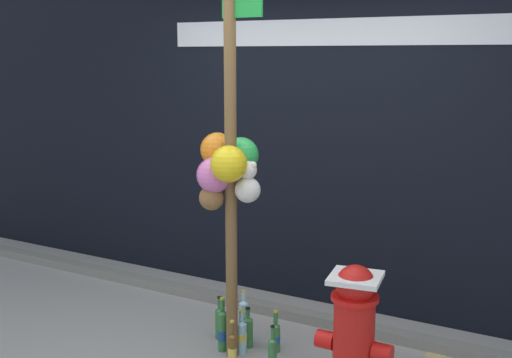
% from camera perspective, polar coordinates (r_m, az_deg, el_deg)
% --- Properties ---
extents(building_wall, '(10.00, 0.21, 3.93)m').
position_cam_1_polar(building_wall, '(5.29, 5.26, 9.97)').
color(building_wall, black).
rests_on(building_wall, ground_plane).
extents(curb_strip, '(8.00, 0.12, 0.08)m').
position_cam_1_polar(curb_strip, '(5.22, 2.47, -11.76)').
color(curb_strip, slate).
rests_on(curb_strip, ground_plane).
extents(memorial_post, '(0.52, 0.53, 2.83)m').
position_cam_1_polar(memorial_post, '(4.19, -2.54, 3.53)').
color(memorial_post, brown).
rests_on(memorial_post, ground_plane).
extents(fire_hydrant, '(0.47, 0.34, 0.86)m').
position_cam_1_polar(fire_hydrant, '(3.94, 8.74, -13.32)').
color(fire_hydrant, red).
rests_on(fire_hydrant, ground_plane).
extents(bottle_0, '(0.07, 0.07, 0.32)m').
position_cam_1_polar(bottle_0, '(4.82, -3.24, -12.57)').
color(bottle_0, '#337038').
rests_on(bottle_0, ground_plane).
extents(bottle_1, '(0.08, 0.08, 0.32)m').
position_cam_1_polar(bottle_1, '(4.61, -1.31, -13.80)').
color(bottle_1, '#93CCE0').
rests_on(bottle_1, ground_plane).
extents(bottle_2, '(0.07, 0.07, 0.39)m').
position_cam_1_polar(bottle_2, '(4.77, -1.09, -12.41)').
color(bottle_2, '#B2DBEA').
rests_on(bottle_2, ground_plane).
extents(bottle_3, '(0.07, 0.07, 0.31)m').
position_cam_1_polar(bottle_3, '(4.63, 1.75, -13.83)').
color(bottle_3, '#337038').
rests_on(bottle_3, ground_plane).
extents(bottle_4, '(0.07, 0.07, 0.30)m').
position_cam_1_polar(bottle_4, '(4.70, -0.73, -13.36)').
color(bottle_4, '#337038').
rests_on(bottle_4, ground_plane).
extents(bottle_5, '(0.07, 0.07, 0.40)m').
position_cam_1_polar(bottle_5, '(4.63, -3.00, -13.30)').
color(bottle_5, '#337038').
rests_on(bottle_5, ground_plane).
extents(bottle_6, '(0.06, 0.06, 0.37)m').
position_cam_1_polar(bottle_6, '(4.27, 1.48, -15.60)').
color(bottle_6, '#337038').
rests_on(bottle_6, ground_plane).
extents(bottle_7, '(0.06, 0.06, 0.37)m').
position_cam_1_polar(bottle_7, '(4.34, -2.13, -15.15)').
color(bottle_7, brown).
rests_on(bottle_7, ground_plane).
extents(litter_0, '(0.16, 0.19, 0.01)m').
position_cam_1_polar(litter_0, '(4.79, 15.76, -14.86)').
color(litter_0, tan).
rests_on(litter_0, ground_plane).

